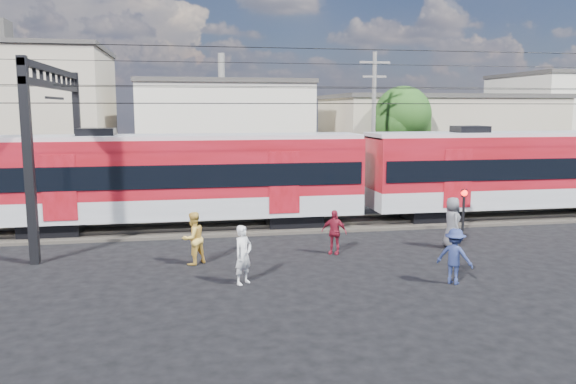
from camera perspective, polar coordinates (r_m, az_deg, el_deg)
name	(u,v)px	position (r m, az deg, el deg)	size (l,w,h in m)	color
ground	(344,278)	(17.96, 5.73, -8.68)	(120.00, 120.00, 0.00)	black
track_bed	(295,225)	(25.48, 0.76, -3.35)	(70.00, 3.40, 0.12)	#2D2823
rail_near	(299,226)	(24.74, 1.09, -3.42)	(70.00, 0.12, 0.12)	#59544C
rail_far	(292,219)	(26.18, 0.44, -2.76)	(70.00, 0.12, 0.12)	#59544C
commuter_train	(181,176)	(24.64, -10.81, 1.62)	(50.30, 3.08, 4.17)	black
catenary	(90,112)	(24.77, -19.45, 7.67)	(70.00, 9.30, 7.52)	black
building_midwest	(222,130)	(43.59, -6.68, 6.29)	(12.24, 12.24, 7.30)	beige
building_mideast	(434,136)	(44.68, 14.63, 5.48)	(16.32, 10.20, 6.30)	gray
building_east	(564,121)	(55.28, 26.25, 6.45)	(10.20, 10.20, 8.30)	beige
utility_pole_mid	(373,121)	(33.28, 8.68, 7.10)	(1.80, 0.24, 8.50)	slate
tree_near	(405,118)	(37.30, 11.80, 7.35)	(3.82, 3.64, 6.72)	#382619
pedestrian_a	(243,255)	(17.12, -4.57, -6.37)	(0.66, 0.43, 1.81)	silver
pedestrian_b	(193,238)	(19.43, -9.61, -4.66)	(0.88, 0.69, 1.81)	gold
pedestrian_c	(455,256)	(17.82, 16.57, -6.28)	(1.10, 0.63, 1.71)	navy
pedestrian_d	(334,232)	(20.61, 4.70, -4.07)	(0.95, 0.40, 1.63)	maroon
pedestrian_e	(452,223)	(22.31, 16.32, -3.00)	(0.95, 0.62, 1.95)	#54555A
crossing_signal	(464,202)	(25.25, 17.43, -1.01)	(0.27, 0.27, 1.86)	black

